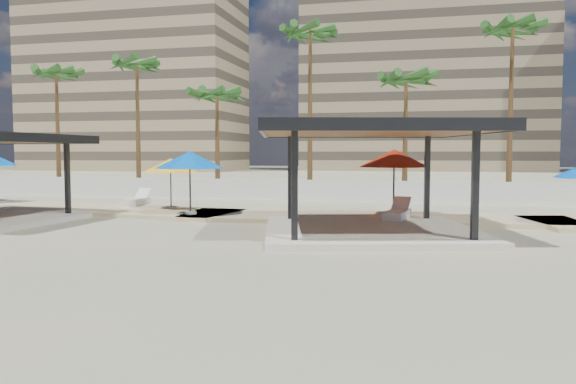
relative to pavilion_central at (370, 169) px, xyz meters
name	(u,v)px	position (x,y,z in m)	size (l,w,h in m)	color
ground	(285,245)	(-2.30, -2.93, -2.26)	(200.00, 200.00, 0.00)	tan
promenade	(373,217)	(-0.30, 4.74, -2.20)	(44.45, 7.97, 0.24)	#C6B284
boundary_wall	(351,191)	(-2.30, 13.07, -1.66)	(56.00, 0.30, 1.20)	silver
building_west	(135,77)	(-44.30, 65.07, 13.01)	(34.00, 16.00, 32.40)	#937F60
building_mid	(424,82)	(1.70, 75.07, 12.01)	(38.00, 16.00, 30.40)	#847259
pavilion_central	(370,169)	(0.00, 0.00, 0.00)	(9.08, 9.08, 3.78)	beige
umbrella_b	(171,165)	(-9.83, 5.02, -0.05)	(2.83, 2.83, 2.36)	beige
umbrella_c	(394,158)	(0.57, 4.71, 0.31)	(4.12, 4.12, 2.78)	beige
umbrella_f	(190,160)	(-7.92, 2.87, 0.24)	(3.42, 3.42, 2.69)	beige
lounger_a	(138,201)	(-12.27, 6.32, -1.88)	(0.87, 2.15, 0.79)	silver
lounger_b	(397,214)	(0.81, 2.92, -1.87)	(1.06, 2.30, 0.84)	silver
palm_a	(56,78)	(-23.30, 15.37, 5.77)	(3.00, 3.00, 9.18)	brown
palm_b	(137,69)	(-17.30, 15.77, 6.22)	(3.00, 3.00, 9.66)	brown
palm_c	(217,99)	(-11.30, 15.17, 4.05)	(3.00, 3.00, 7.37)	brown
palm_d	(310,40)	(-5.30, 15.97, 7.66)	(3.00, 3.00, 11.21)	brown
palm_e	(406,84)	(0.70, 15.47, 4.69)	(3.00, 3.00, 8.03)	brown
palm_f	(513,36)	(6.70, 15.67, 7.28)	(3.00, 3.00, 10.80)	brown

